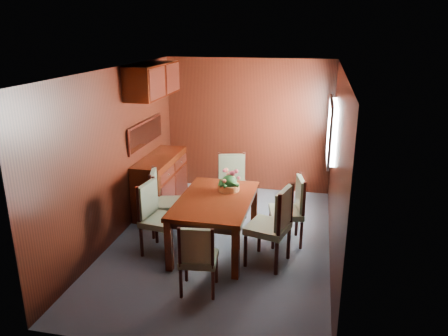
% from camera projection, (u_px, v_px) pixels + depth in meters
% --- Properties ---
extents(ground, '(4.50, 4.50, 0.00)m').
position_uv_depth(ground, '(221.00, 242.00, 6.20)').
color(ground, '#3A434F').
rests_on(ground, ground).
extents(room_shell, '(3.06, 4.52, 2.41)m').
position_uv_depth(room_shell, '(219.00, 124.00, 6.02)').
color(room_shell, black).
rests_on(room_shell, ground).
extents(sideboard, '(0.48, 1.40, 0.90)m').
position_uv_depth(sideboard, '(161.00, 183.00, 7.24)').
color(sideboard, '#331006').
rests_on(sideboard, ground).
extents(dining_table, '(0.98, 1.56, 0.73)m').
position_uv_depth(dining_table, '(216.00, 205.00, 5.87)').
color(dining_table, '#331006').
rests_on(dining_table, ground).
extents(chair_left_near, '(0.51, 0.53, 0.99)m').
position_uv_depth(chair_left_near, '(156.00, 214.00, 5.80)').
color(chair_left_near, black).
rests_on(chair_left_near, ground).
extents(chair_left_far, '(0.54, 0.56, 0.97)m').
position_uv_depth(chair_left_far, '(162.00, 198.00, 6.33)').
color(chair_left_far, black).
rests_on(chair_left_far, ground).
extents(chair_right_near, '(0.60, 0.61, 1.06)m').
position_uv_depth(chair_right_near, '(274.00, 222.00, 5.45)').
color(chair_right_near, black).
rests_on(chair_right_near, ground).
extents(chair_right_far, '(0.53, 0.55, 0.98)m').
position_uv_depth(chair_right_far, '(292.00, 206.00, 6.05)').
color(chair_right_far, black).
rests_on(chair_right_far, ground).
extents(chair_head, '(0.46, 0.44, 0.88)m').
position_uv_depth(chair_head, '(198.00, 255.00, 4.87)').
color(chair_head, black).
rests_on(chair_head, ground).
extents(chair_foot, '(0.56, 0.54, 0.98)m').
position_uv_depth(chair_foot, '(232.00, 181.00, 7.05)').
color(chair_foot, black).
rests_on(chair_foot, ground).
extents(flower_centerpiece, '(0.31, 0.31, 0.31)m').
position_uv_depth(flower_centerpiece, '(229.00, 180.00, 6.08)').
color(flower_centerpiece, '#C4753C').
rests_on(flower_centerpiece, dining_table).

